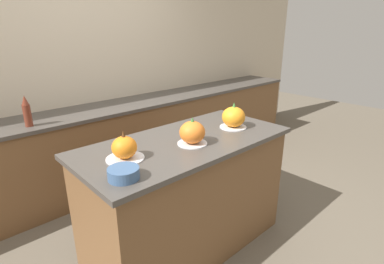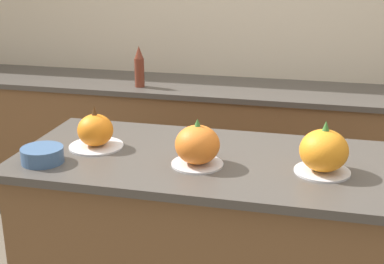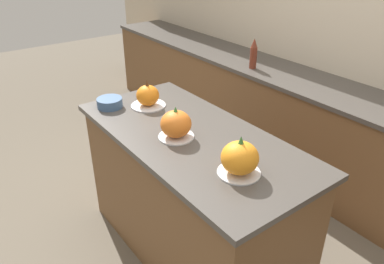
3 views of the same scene
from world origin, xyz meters
The scene contains 9 objects.
ground_plane centered at (0.00, 0.00, 0.00)m, with size 12.00×12.00×0.00m, color #665B4C.
wall_back centered at (0.00, 1.70, 1.25)m, with size 8.00×0.06×2.50m.
kitchen_island centered at (0.00, 0.00, 0.46)m, with size 1.60×0.76×0.93m.
back_counter centered at (0.00, 1.37, 0.45)m, with size 6.00×0.60×0.89m.
pumpkin_cake_left centered at (-0.50, 0.01, 1.00)m, with size 0.24×0.24×0.19m.
pumpkin_cake_center centered at (-0.02, -0.09, 1.01)m, with size 0.21×0.21×0.19m.
pumpkin_cake_right centered at (0.47, -0.05, 1.01)m, with size 0.22×0.22×0.21m.
bottle_tall centered at (-0.72, 1.22, 1.02)m, with size 0.06×0.06×0.27m.
mixing_bowl centered at (-0.64, -0.21, 0.96)m, with size 0.17×0.17×0.06m.
Camera 3 is at (1.56, -1.15, 1.99)m, focal length 35.00 mm.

